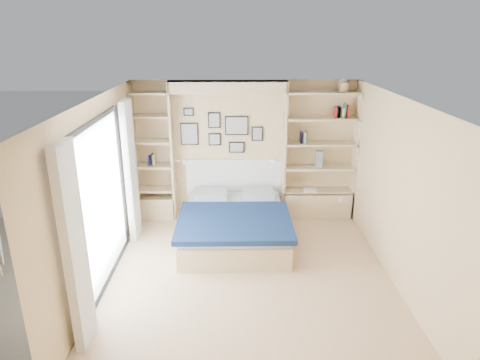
{
  "coord_description": "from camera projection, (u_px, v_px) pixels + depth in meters",
  "views": [
    {
      "loc": [
        -0.21,
        -5.31,
        3.32
      ],
      "look_at": [
        -0.11,
        0.9,
        1.13
      ],
      "focal_mm": 32.0,
      "sensor_mm": 36.0,
      "label": 1
    }
  ],
  "objects": [
    {
      "name": "reading_lamps",
      "position": [
        228.0,
        161.0,
        7.63
      ],
      "size": [
        1.92,
        0.12,
        0.15
      ],
      "color": "silver",
      "rests_on": "ground"
    },
    {
      "name": "bed",
      "position": [
        234.0,
        224.0,
        7.09
      ],
      "size": [
        1.78,
        2.21,
        1.07
      ],
      "color": "tan",
      "rests_on": "ground"
    },
    {
      "name": "room_shell",
      "position": [
        223.0,
        171.0,
        7.18
      ],
      "size": [
        4.5,
        4.5,
        4.5
      ],
      "color": "#D7B186",
      "rests_on": "ground"
    },
    {
      "name": "shelf_decor",
      "position": [
        308.0,
        127.0,
        7.52
      ],
      "size": [
        3.54,
        0.23,
        2.03
      ],
      "color": "navy",
      "rests_on": "ground"
    },
    {
      "name": "ground",
      "position": [
        249.0,
        275.0,
        6.11
      ],
      "size": [
        4.5,
        4.5,
        0.0
      ],
      "primitive_type": "plane",
      "color": "tan",
      "rests_on": "ground"
    },
    {
      "name": "photo_gallery",
      "position": [
        220.0,
        131.0,
        7.67
      ],
      "size": [
        1.48,
        0.02,
        0.82
      ],
      "color": "black",
      "rests_on": "ground"
    }
  ]
}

